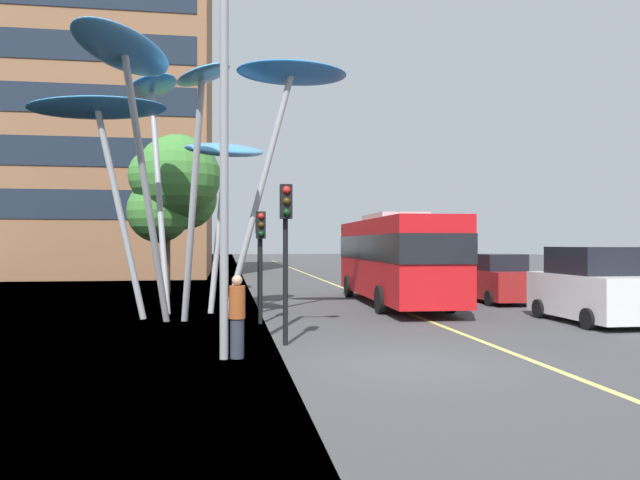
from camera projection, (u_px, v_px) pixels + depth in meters
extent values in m
cube|color=#424244|center=(408.00, 366.00, 12.10)|extent=(120.00, 240.00, 0.10)
cube|color=#E0D666|center=(529.00, 360.00, 12.49)|extent=(0.16, 144.00, 0.01)
cube|color=red|center=(394.00, 258.00, 23.72)|extent=(2.70, 10.98, 2.93)
cube|color=black|center=(394.00, 247.00, 23.72)|extent=(2.73, 11.09, 0.94)
cube|color=yellow|center=(366.00, 231.00, 29.08)|extent=(1.33, 0.14, 0.36)
cube|color=#B2B2B7|center=(394.00, 217.00, 23.73)|extent=(1.91, 3.87, 0.24)
cylinder|color=black|center=(402.00, 286.00, 27.22)|extent=(0.31, 0.97, 0.96)
cylinder|color=black|center=(349.00, 286.00, 26.92)|extent=(0.31, 0.97, 0.96)
cylinder|color=black|center=(450.00, 299.00, 20.88)|extent=(0.31, 0.97, 0.96)
cylinder|color=black|center=(381.00, 300.00, 20.58)|extent=(0.31, 0.97, 0.96)
cylinder|color=#9EA0A5|center=(259.00, 195.00, 19.44)|extent=(2.28, 0.40, 7.91)
ellipsoid|color=#2D7FD1|center=(292.00, 73.00, 19.53)|extent=(3.66, 1.91, 0.76)
cylinder|color=#9EA0A5|center=(219.00, 230.00, 21.06)|extent=(0.79, 0.94, 5.71)
ellipsoid|color=#4CA3E5|center=(226.00, 150.00, 21.44)|extent=(3.74, 4.15, 1.20)
cylinder|color=#9EA0A5|center=(159.00, 195.00, 21.46)|extent=(1.07, 2.57, 8.23)
ellipsoid|color=#2D7FD1|center=(151.00, 87.00, 22.56)|extent=(2.85, 4.26, 0.47)
cylinder|color=#9EA0A5|center=(120.00, 214.00, 19.08)|extent=(1.62, 0.27, 6.66)
ellipsoid|color=#4299E0|center=(97.00, 108.00, 19.02)|extent=(4.37, 1.81, 0.73)
cylinder|color=#9EA0A5|center=(147.00, 194.00, 17.46)|extent=(1.18, 2.41, 7.65)
ellipsoid|color=#4CA3E5|center=(124.00, 50.00, 16.34)|extent=(3.08, 4.29, 0.97)
cylinder|color=#9EA0A5|center=(193.00, 203.00, 18.00)|extent=(0.84, 1.73, 7.21)
ellipsoid|color=#4CA3E5|center=(202.00, 76.00, 17.33)|extent=(2.23, 3.21, 0.49)
cylinder|color=black|center=(285.00, 265.00, 14.28)|extent=(0.12, 0.12, 3.76)
cube|color=black|center=(286.00, 202.00, 14.15)|extent=(0.28, 0.24, 0.80)
sphere|color=red|center=(287.00, 190.00, 14.02)|extent=(0.18, 0.18, 0.18)
sphere|color=#3A2707|center=(287.00, 201.00, 14.02)|extent=(0.18, 0.18, 0.18)
sphere|color=black|center=(287.00, 213.00, 14.02)|extent=(0.18, 0.18, 0.18)
cylinder|color=black|center=(261.00, 268.00, 18.08)|extent=(0.12, 0.12, 3.33)
cube|color=black|center=(261.00, 225.00, 17.95)|extent=(0.28, 0.24, 0.80)
sphere|color=red|center=(261.00, 216.00, 17.82)|extent=(0.18, 0.18, 0.18)
sphere|color=#3A2707|center=(261.00, 225.00, 17.82)|extent=(0.18, 0.18, 0.18)
sphere|color=black|center=(261.00, 234.00, 17.82)|extent=(0.18, 0.18, 0.18)
cylinder|color=black|center=(259.00, 260.00, 22.94)|extent=(0.12, 0.12, 3.55)
cube|color=black|center=(259.00, 223.00, 22.81)|extent=(0.28, 0.24, 0.80)
sphere|color=#390706|center=(259.00, 216.00, 22.68)|extent=(0.18, 0.18, 0.18)
sphere|color=#3A2707|center=(259.00, 223.00, 22.68)|extent=(0.18, 0.18, 0.18)
sphere|color=green|center=(259.00, 230.00, 22.68)|extent=(0.18, 0.18, 0.18)
cube|color=silver|center=(591.00, 296.00, 18.26)|extent=(1.89, 4.31, 1.28)
cube|color=black|center=(591.00, 261.00, 18.26)|extent=(1.74, 2.37, 0.82)
cylinder|color=black|center=(594.00, 308.00, 19.72)|extent=(0.20, 0.60, 0.60)
cylinder|color=black|center=(539.00, 309.00, 19.43)|extent=(0.20, 0.60, 0.60)
cylinder|color=black|center=(588.00, 319.00, 16.79)|extent=(0.20, 0.60, 0.60)
cube|color=maroon|center=(497.00, 284.00, 24.47)|extent=(1.76, 4.02, 1.12)
cube|color=black|center=(497.00, 262.00, 24.48)|extent=(1.62, 2.21, 0.66)
cylinder|color=black|center=(504.00, 292.00, 25.83)|extent=(0.20, 0.60, 0.60)
cylinder|color=black|center=(464.00, 293.00, 25.57)|extent=(0.20, 0.60, 0.60)
cylinder|color=black|center=(533.00, 298.00, 23.37)|extent=(0.20, 0.60, 0.60)
cylinder|color=black|center=(490.00, 298.00, 23.10)|extent=(0.20, 0.60, 0.60)
cylinder|color=gray|center=(224.00, 154.00, 12.58)|extent=(0.18, 0.18, 8.46)
cylinder|color=brown|center=(166.00, 265.00, 28.68)|extent=(0.44, 0.44, 2.69)
sphere|color=#428438|center=(174.00, 178.00, 29.51)|extent=(2.96, 2.96, 2.96)
sphere|color=#428438|center=(155.00, 176.00, 27.80)|extent=(2.46, 2.46, 2.46)
sphere|color=#428438|center=(185.00, 198.00, 29.16)|extent=(3.03, 3.03, 3.03)
sphere|color=#428438|center=(178.00, 177.00, 28.21)|extent=(3.91, 3.91, 3.91)
sphere|color=#428438|center=(159.00, 211.00, 28.32)|extent=(2.93, 2.93, 2.93)
cylinder|color=#2D3342|center=(237.00, 338.00, 12.65)|extent=(0.29, 0.29, 0.83)
cylinder|color=#99471E|center=(237.00, 302.00, 12.65)|extent=(0.34, 0.34, 0.69)
sphere|color=tan|center=(237.00, 280.00, 12.66)|extent=(0.22, 0.22, 0.22)
cube|color=#8E6042|center=(66.00, 96.00, 45.24)|extent=(21.07, 14.70, 26.70)
cube|color=#1E2838|center=(35.00, 204.00, 37.91)|extent=(19.81, 0.08, 1.87)
cube|color=#1E2838|center=(35.00, 150.00, 37.93)|extent=(19.81, 0.08, 1.87)
cube|color=#1E2838|center=(35.00, 97.00, 37.94)|extent=(19.81, 0.08, 1.87)
cube|color=#1E2838|center=(35.00, 43.00, 37.96)|extent=(19.81, 0.08, 1.87)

